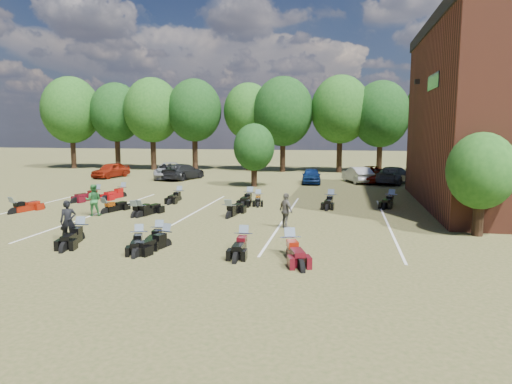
% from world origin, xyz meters
% --- Properties ---
extents(ground, '(160.00, 160.00, 0.00)m').
position_xyz_m(ground, '(0.00, 0.00, 0.00)').
color(ground, brown).
rests_on(ground, ground).
extents(car_0, '(2.40, 4.34, 1.40)m').
position_xyz_m(car_0, '(-16.46, 19.70, 0.70)').
color(car_0, maroon).
rests_on(car_0, ground).
extents(car_1, '(2.46, 4.17, 1.30)m').
position_xyz_m(car_1, '(-9.94, 20.44, 0.65)').
color(car_1, silver).
rests_on(car_1, ground).
extents(car_2, '(3.81, 5.73, 1.46)m').
position_xyz_m(car_2, '(-10.77, 19.91, 0.73)').
color(car_2, gray).
rests_on(car_2, ground).
extents(car_3, '(3.12, 5.20, 1.41)m').
position_xyz_m(car_3, '(-9.31, 19.55, 0.71)').
color(car_3, black).
rests_on(car_3, ground).
extents(car_4, '(1.76, 3.84, 1.28)m').
position_xyz_m(car_4, '(2.25, 18.64, 0.64)').
color(car_4, '#0B2151').
rests_on(car_4, ground).
extents(car_5, '(2.72, 4.31, 1.34)m').
position_xyz_m(car_5, '(6.03, 19.96, 0.67)').
color(car_5, '#BABBB5').
rests_on(car_5, ground).
extents(car_6, '(2.79, 5.13, 1.36)m').
position_xyz_m(car_6, '(7.29, 20.33, 0.68)').
color(car_6, '#580D05').
rests_on(car_6, ground).
extents(car_7, '(3.72, 5.29, 1.42)m').
position_xyz_m(car_7, '(8.99, 19.74, 0.71)').
color(car_7, '#313135').
rests_on(car_7, ground).
extents(person_black, '(0.74, 0.67, 1.69)m').
position_xyz_m(person_black, '(-5.84, -3.29, 0.84)').
color(person_black, black).
rests_on(person_black, ground).
extents(person_green, '(0.97, 0.86, 1.65)m').
position_xyz_m(person_green, '(-7.88, 2.05, 0.82)').
color(person_green, '#26652E').
rests_on(person_green, ground).
extents(person_grey, '(0.92, 0.99, 1.63)m').
position_xyz_m(person_grey, '(2.36, 0.85, 0.82)').
color(person_grey, '#57534B').
rests_on(person_grey, ground).
extents(motorcycle_1, '(1.25, 2.49, 1.33)m').
position_xyz_m(motorcycle_1, '(-5.57, -2.93, 0.00)').
color(motorcycle_1, black).
rests_on(motorcycle_1, ground).
extents(motorcycle_2, '(1.31, 2.21, 1.18)m').
position_xyz_m(motorcycle_2, '(-2.79, -3.38, 0.00)').
color(motorcycle_2, black).
rests_on(motorcycle_2, ground).
extents(motorcycle_3, '(1.26, 2.30, 1.22)m').
position_xyz_m(motorcycle_3, '(-1.78, -3.22, 0.00)').
color(motorcycle_3, black).
rests_on(motorcycle_3, ground).
extents(motorcycle_4, '(1.00, 2.22, 1.19)m').
position_xyz_m(motorcycle_4, '(-2.34, -2.53, 0.00)').
color(motorcycle_4, black).
rests_on(motorcycle_4, ground).
extents(motorcycle_5, '(0.84, 2.29, 1.26)m').
position_xyz_m(motorcycle_5, '(1.25, -3.07, 0.00)').
color(motorcycle_5, black).
rests_on(motorcycle_5, ground).
extents(motorcycle_6, '(1.50, 2.56, 1.36)m').
position_xyz_m(motorcycle_6, '(3.07, -3.55, 0.00)').
color(motorcycle_6, '#4E0B13').
rests_on(motorcycle_6, ground).
extents(motorcycle_7, '(1.31, 2.40, 1.27)m').
position_xyz_m(motorcycle_7, '(-12.39, 1.73, 0.00)').
color(motorcycle_7, maroon).
rests_on(motorcycle_7, ground).
extents(motorcycle_8, '(1.29, 2.26, 1.20)m').
position_xyz_m(motorcycle_8, '(-7.63, 2.77, 0.00)').
color(motorcycle_8, black).
rests_on(motorcycle_8, ground).
extents(motorcycle_9, '(1.23, 2.38, 1.27)m').
position_xyz_m(motorcycle_9, '(-5.32, 2.13, 0.00)').
color(motorcycle_9, black).
rests_on(motorcycle_9, ground).
extents(motorcycle_10, '(0.77, 2.21, 1.22)m').
position_xyz_m(motorcycle_10, '(-5.63, 2.10, 0.00)').
color(motorcycle_10, black).
rests_on(motorcycle_10, ground).
extents(motorcycle_12, '(1.03, 2.46, 1.33)m').
position_xyz_m(motorcycle_12, '(-0.81, 2.81, 0.00)').
color(motorcycle_12, black).
rests_on(motorcycle_12, ground).
extents(motorcycle_14, '(1.50, 2.51, 1.33)m').
position_xyz_m(motorcycle_14, '(-10.69, 7.26, 0.00)').
color(motorcycle_14, '#4A0A14').
rests_on(motorcycle_14, ground).
extents(motorcycle_15, '(1.22, 2.53, 1.35)m').
position_xyz_m(motorcycle_15, '(-9.56, 8.49, 0.00)').
color(motorcycle_15, '#960A0C').
rests_on(motorcycle_15, ground).
extents(motorcycle_16, '(0.74, 2.27, 1.26)m').
position_xyz_m(motorcycle_16, '(-5.36, 7.84, 0.00)').
color(motorcycle_16, black).
rests_on(motorcycle_16, ground).
extents(motorcycle_17, '(0.98, 2.13, 1.14)m').
position_xyz_m(motorcycle_17, '(-0.22, 7.77, 0.00)').
color(motorcycle_17, black).
rests_on(motorcycle_17, ground).
extents(motorcycle_18, '(0.85, 2.47, 1.37)m').
position_xyz_m(motorcycle_18, '(-0.74, 7.66, 0.00)').
color(motorcycle_18, black).
rests_on(motorcycle_18, ground).
extents(motorcycle_19, '(0.96, 2.44, 1.33)m').
position_xyz_m(motorcycle_19, '(4.17, 7.67, 0.00)').
color(motorcycle_19, black).
rests_on(motorcycle_19, ground).
extents(motorcycle_20, '(1.41, 2.42, 1.28)m').
position_xyz_m(motorcycle_20, '(7.70, 8.53, 0.00)').
color(motorcycle_20, black).
rests_on(motorcycle_20, ground).
extents(tree_line, '(56.00, 6.00, 9.79)m').
position_xyz_m(tree_line, '(-1.00, 29.00, 6.31)').
color(tree_line, black).
rests_on(tree_line, ground).
extents(young_tree_near_building, '(2.80, 2.80, 4.16)m').
position_xyz_m(young_tree_near_building, '(10.50, 1.00, 2.75)').
color(young_tree_near_building, black).
rests_on(young_tree_near_building, ground).
extents(young_tree_midfield, '(3.20, 3.20, 4.70)m').
position_xyz_m(young_tree_midfield, '(-2.00, 15.50, 3.09)').
color(young_tree_midfield, black).
rests_on(young_tree_midfield, ground).
extents(parking_lines, '(20.10, 14.00, 0.01)m').
position_xyz_m(parking_lines, '(-3.00, 3.00, 0.01)').
color(parking_lines, silver).
rests_on(parking_lines, ground).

